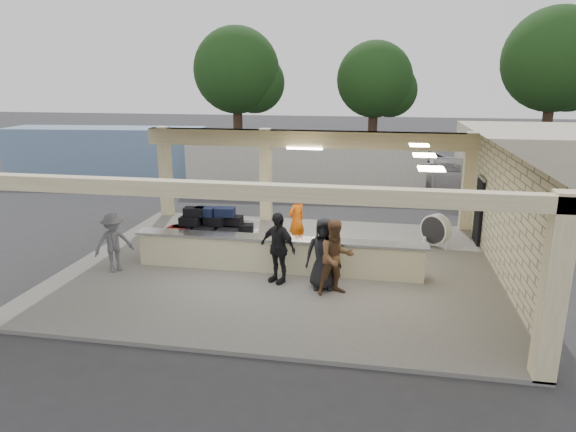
% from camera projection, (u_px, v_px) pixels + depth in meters
% --- Properties ---
extents(ground, '(120.00, 120.00, 0.00)m').
position_uv_depth(ground, '(281.00, 268.00, 14.96)').
color(ground, '#2C2C2E').
rests_on(ground, ground).
extents(pavilion, '(12.01, 10.00, 3.55)m').
position_uv_depth(pavilion, '(292.00, 218.00, 15.20)').
color(pavilion, '#615F5A').
rests_on(pavilion, ground).
extents(baggage_counter, '(8.20, 0.58, 0.98)m').
position_uv_depth(baggage_counter, '(277.00, 254.00, 14.33)').
color(baggage_counter, beige).
rests_on(baggage_counter, pavilion).
extents(luggage_cart, '(2.61, 1.70, 1.48)m').
position_uv_depth(luggage_cart, '(211.00, 228.00, 15.61)').
color(luggage_cart, white).
rests_on(luggage_cart, pavilion).
extents(drum_fan, '(0.95, 0.88, 1.08)m').
position_uv_depth(drum_fan, '(436.00, 230.00, 16.31)').
color(drum_fan, white).
rests_on(drum_fan, pavilion).
extents(baggage_handler, '(0.67, 0.72, 1.76)m').
position_uv_depth(baggage_handler, '(297.00, 221.00, 16.25)').
color(baggage_handler, '#F2600C').
rests_on(baggage_handler, pavilion).
extents(passenger_a, '(1.01, 0.77, 1.91)m').
position_uv_depth(passenger_a, '(336.00, 258.00, 12.70)').
color(passenger_a, brown).
rests_on(passenger_a, pavilion).
extents(passenger_b, '(1.18, 0.88, 1.91)m').
position_uv_depth(passenger_b, '(278.00, 248.00, 13.45)').
color(passenger_b, black).
rests_on(passenger_b, pavilion).
extents(passenger_c, '(1.04, 1.02, 1.66)m').
position_uv_depth(passenger_c, '(114.00, 243.00, 14.22)').
color(passenger_c, '#535459').
rests_on(passenger_c, pavilion).
extents(passenger_d, '(0.95, 0.49, 1.87)m').
position_uv_depth(passenger_d, '(324.00, 254.00, 13.04)').
color(passenger_d, black).
rests_on(passenger_d, pavilion).
extents(car_white_a, '(5.18, 2.51, 1.47)m').
position_uv_depth(car_white_a, '(454.00, 175.00, 25.19)').
color(car_white_a, silver).
rests_on(car_white_a, ground).
extents(car_white_b, '(5.06, 3.07, 1.50)m').
position_uv_depth(car_white_b, '(566.00, 172.00, 25.77)').
color(car_white_b, silver).
rests_on(car_white_b, ground).
extents(car_dark, '(4.21, 1.67, 1.38)m').
position_uv_depth(car_dark, '(431.00, 163.00, 28.81)').
color(car_dark, black).
rests_on(car_dark, ground).
extents(container_white, '(11.54, 2.93, 2.48)m').
position_uv_depth(container_white, '(305.00, 164.00, 25.26)').
color(container_white, beige).
rests_on(container_white, ground).
extents(container_blue, '(10.77, 3.61, 2.75)m').
position_uv_depth(container_blue, '(107.00, 153.00, 27.90)').
color(container_blue, '#6781A5').
rests_on(container_blue, ground).
extents(tree_left, '(6.60, 6.30, 9.00)m').
position_uv_depth(tree_left, '(241.00, 74.00, 37.76)').
color(tree_left, '#382619').
rests_on(tree_left, ground).
extents(tree_mid, '(6.00, 5.60, 8.00)m').
position_uv_depth(tree_mid, '(379.00, 83.00, 38.09)').
color(tree_mid, '#382619').
rests_on(tree_mid, ground).
extents(tree_right, '(7.20, 7.00, 10.00)m').
position_uv_depth(tree_right, '(559.00, 64.00, 34.74)').
color(tree_right, '#382619').
rests_on(tree_right, ground).
extents(adjacent_building, '(6.00, 8.00, 3.20)m').
position_uv_depth(adjacent_building, '(538.00, 166.00, 22.39)').
color(adjacent_building, beige).
rests_on(adjacent_building, ground).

